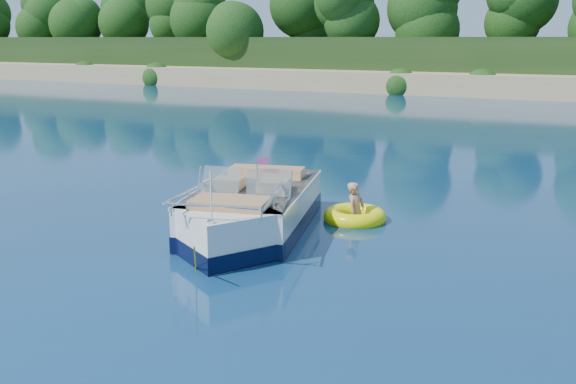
# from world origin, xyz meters

# --- Properties ---
(ground) EXTENTS (160.00, 160.00, 0.00)m
(ground) POSITION_xyz_m (0.00, 0.00, 0.00)
(ground) COLOR #092244
(ground) RESTS_ON ground
(shoreline) EXTENTS (170.00, 59.00, 6.00)m
(shoreline) POSITION_xyz_m (0.00, 63.77, 0.98)
(shoreline) COLOR #9E8B5B
(shoreline) RESTS_ON ground
(treeline) EXTENTS (150.00, 7.12, 8.19)m
(treeline) POSITION_xyz_m (0.04, 41.01, 5.55)
(treeline) COLOR #311B10
(treeline) RESTS_ON ground
(motorboat) EXTENTS (3.11, 5.98, 2.03)m
(motorboat) POSITION_xyz_m (0.82, 0.84, 0.39)
(motorboat) COLOR white
(motorboat) RESTS_ON ground
(tow_tube) EXTENTS (1.42, 1.42, 0.37)m
(tow_tube) POSITION_xyz_m (2.44, 2.67, 0.10)
(tow_tube) COLOR #FEFE06
(tow_tube) RESTS_ON ground
(boy) EXTENTS (0.44, 0.78, 1.46)m
(boy) POSITION_xyz_m (2.46, 2.72, 0.00)
(boy) COLOR tan
(boy) RESTS_ON ground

